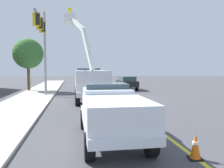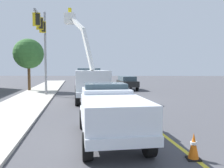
{
  "view_description": "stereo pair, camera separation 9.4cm",
  "coord_description": "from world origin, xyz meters",
  "views": [
    {
      "loc": [
        -19.73,
        -0.01,
        2.73
      ],
      "look_at": [
        -0.43,
        0.46,
        1.4
      ],
      "focal_mm": 37.76,
      "sensor_mm": 36.0,
      "label": 1
    },
    {
      "loc": [
        -19.73,
        -0.11,
        2.73
      ],
      "look_at": [
        -0.43,
        0.46,
        1.4
      ],
      "focal_mm": 37.76,
      "sensor_mm": 36.0,
      "label": 2
    }
  ],
  "objects": [
    {
      "name": "utility_bucket_truck",
      "position": [
        0.17,
        2.36,
        1.64
      ],
      "size": [
        8.52,
        4.38,
        7.97
      ],
      "color": "silver",
      "rests_on": "ground"
    },
    {
      "name": "traffic_cone_mid_front",
      "position": [
        -3.88,
        -0.39,
        0.43
      ],
      "size": [
        0.4,
        0.4,
        0.87
      ],
      "color": "black",
      "rests_on": "ground"
    },
    {
      "name": "street_tree_right",
      "position": [
        7.47,
        10.39,
        4.35
      ],
      "size": [
        3.47,
        3.47,
        6.1
      ],
      "color": "brown",
      "rests_on": "ground"
    },
    {
      "name": "passing_minivan",
      "position": [
        9.73,
        -1.14,
        0.97
      ],
      "size": [
        5.07,
        2.75,
        1.69
      ],
      "color": "black",
      "rests_on": "ground"
    },
    {
      "name": "sidewalk_far_side",
      "position": [
        -1.35,
        7.22,
        0.06
      ],
      "size": [
        59.63,
        14.6,
        0.12
      ],
      "primitive_type": "cube",
      "rotation": [
        0.0,
        0.0,
        0.19
      ],
      "color": "#B2ADA3",
      "rests_on": "ground"
    },
    {
      "name": "ground",
      "position": [
        0.0,
        0.0,
        0.0
      ],
      "size": [
        120.0,
        120.0,
        0.0
      ],
      "primitive_type": "plane",
      "color": "#47474C"
    },
    {
      "name": "traffic_cone_leading",
      "position": [
        -12.8,
        -2.34,
        0.39
      ],
      "size": [
        0.4,
        0.4,
        0.8
      ],
      "color": "black",
      "rests_on": "ground"
    },
    {
      "name": "traffic_cone_mid_rear",
      "position": [
        4.57,
        1.39,
        0.34
      ],
      "size": [
        0.4,
        0.4,
        0.69
      ],
      "color": "black",
      "rests_on": "ground"
    },
    {
      "name": "lane_centre_stripe",
      "position": [
        0.0,
        0.0,
        0.0
      ],
      "size": [
        49.17,
        9.38,
        0.01
      ],
      "primitive_type": "cube",
      "rotation": [
        0.0,
        0.0,
        0.19
      ],
      "color": "yellow",
      "rests_on": "ground"
    },
    {
      "name": "service_pickup_truck",
      "position": [
        -11.0,
        0.22,
        1.12
      ],
      "size": [
        5.89,
        3.1,
        2.06
      ],
      "color": "white",
      "rests_on": "ground"
    },
    {
      "name": "traffic_signal_mast",
      "position": [
        1.21,
        6.66,
        5.45
      ],
      "size": [
        5.92,
        1.33,
        8.08
      ],
      "color": "gray",
      "rests_on": "ground"
    }
  ]
}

